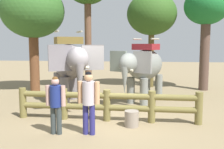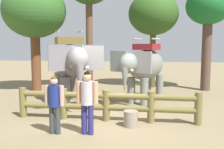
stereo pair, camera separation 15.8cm
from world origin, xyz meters
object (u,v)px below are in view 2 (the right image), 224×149
(tree_far_left, at_px, (34,13))
(tree_deep_back, at_px, (208,10))
(log_fence, at_px, (106,103))
(tourist_woman_in_black, at_px, (54,101))
(tree_far_right, at_px, (153,15))
(elephant_near_left, at_px, (70,63))
(tourist_man_in_blue, at_px, (87,98))
(feed_bucket, at_px, (131,119))
(elephant_center, at_px, (144,66))

(tree_far_left, distance_m, tree_deep_back, 9.36)
(log_fence, relative_size, tourist_woman_in_black, 3.72)
(tree_far_right, bearing_deg, elephant_near_left, -124.24)
(tourist_man_in_blue, height_order, tree_deep_back, tree_deep_back)
(log_fence, bearing_deg, tree_deep_back, 55.25)
(tree_deep_back, bearing_deg, tree_far_right, 165.69)
(tree_far_right, distance_m, feed_bucket, 8.80)
(tourist_woman_in_black, relative_size, feed_bucket, 3.33)
(tree_far_right, xyz_separation_m, tree_deep_back, (2.91, -0.74, 0.14))
(tourist_man_in_blue, distance_m, tree_far_right, 9.44)
(tree_far_left, bearing_deg, tree_deep_back, 8.90)
(elephant_near_left, xyz_separation_m, feed_bucket, (2.72, -2.67, -1.51))
(elephant_center, relative_size, tree_deep_back, 0.59)
(elephant_near_left, relative_size, tree_far_right, 0.66)
(elephant_near_left, distance_m, tourist_woman_in_black, 3.76)
(tree_far_left, bearing_deg, elephant_near_left, -45.92)
(tree_far_left, bearing_deg, tourist_woman_in_black, -62.16)
(log_fence, height_order, tree_far_left, tree_far_left)
(elephant_center, bearing_deg, feed_bucket, -95.33)
(tourist_man_in_blue, distance_m, tree_far_left, 8.45)
(elephant_center, bearing_deg, elephant_near_left, -163.29)
(elephant_center, relative_size, tourist_man_in_blue, 1.84)
(elephant_center, distance_m, tourist_woman_in_black, 5.19)
(tourist_woman_in_black, relative_size, tourist_man_in_blue, 0.92)
(tourist_woman_in_black, bearing_deg, tree_far_right, 71.86)
(tourist_woman_in_black, bearing_deg, elephant_center, 61.78)
(tree_far_right, bearing_deg, elephant_center, -95.82)
(elephant_near_left, height_order, tree_far_left, tree_far_left)
(tourist_man_in_blue, xyz_separation_m, tree_far_left, (-4.39, 6.47, 3.20))
(log_fence, distance_m, tree_deep_back, 8.81)
(elephant_center, height_order, tree_far_left, tree_far_left)
(log_fence, relative_size, elephant_near_left, 1.69)
(tourist_woman_in_black, distance_m, tree_far_right, 9.78)
(log_fence, bearing_deg, tree_far_right, 77.46)
(log_fence, xyz_separation_m, tourist_man_in_blue, (-0.32, -1.38, 0.44))
(elephant_near_left, xyz_separation_m, elephant_center, (3.06, 0.92, -0.17))
(elephant_near_left, relative_size, tourist_woman_in_black, 2.20)
(tree_far_left, bearing_deg, log_fence, -47.20)
(log_fence, bearing_deg, elephant_center, 68.83)
(tourist_woman_in_black, xyz_separation_m, feed_bucket, (2.10, 0.95, -0.71))
(log_fence, xyz_separation_m, tree_far_left, (-4.71, 5.09, 3.64))
(elephant_near_left, bearing_deg, tree_far_right, 55.76)
(elephant_near_left, relative_size, tree_deep_back, 0.65)
(tourist_woman_in_black, bearing_deg, feed_bucket, 24.33)
(tourist_man_in_blue, bearing_deg, elephant_near_left, 113.72)
(log_fence, height_order, tree_deep_back, tree_deep_back)
(tree_far_right, bearing_deg, log_fence, -102.54)
(elephant_center, bearing_deg, tree_deep_back, 46.00)
(tree_far_right, bearing_deg, tree_deep_back, -14.31)
(elephant_center, height_order, feed_bucket, elephant_center)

